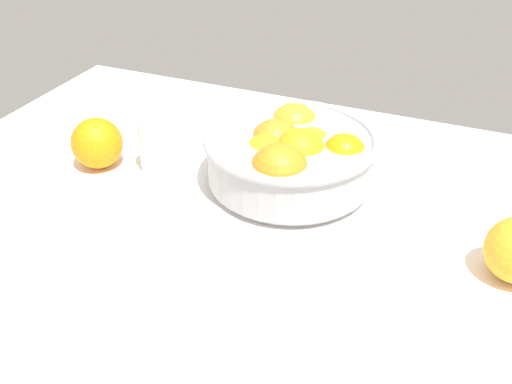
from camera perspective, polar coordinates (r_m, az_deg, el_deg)
ground_plane at (r=83.11cm, az=2.08°, el=-3.97°), size 123.66×84.82×3.00cm
fruit_bowl at (r=88.38cm, az=3.50°, el=3.70°), size 27.03×27.03×10.83cm
juice_glass at (r=76.21cm, az=-23.92°, el=-6.65°), size 5.19×5.19×8.07cm
second_glass at (r=93.77cm, az=-9.82°, el=4.48°), size 6.06×6.06×9.43cm
loose_orange_0 at (r=97.35cm, az=-15.71°, el=4.76°), size 8.47×8.47×8.47cm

